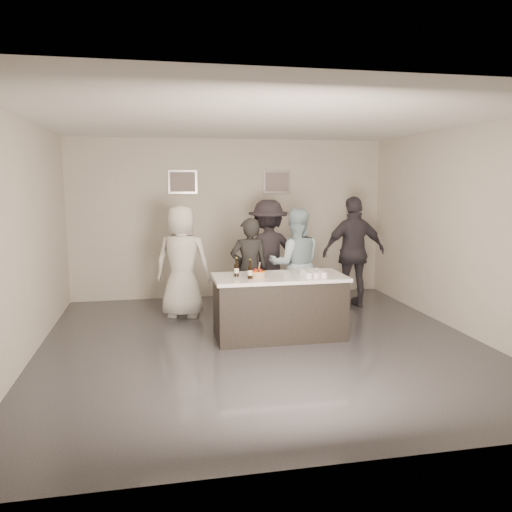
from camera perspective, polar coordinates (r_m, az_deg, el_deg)
name	(u,v)px	position (r m, az deg, el deg)	size (l,w,h in m)	color
floor	(263,344)	(6.98, 0.81, -9.99)	(6.00, 6.00, 0.00)	#3D3D42
ceiling	(264,120)	(6.66, 0.87, 15.29)	(6.00, 6.00, 0.00)	white
wall_back	(231,219)	(9.59, -2.92, 4.27)	(6.00, 0.04, 3.00)	beige
wall_front	(347,279)	(3.80, 10.34, -2.57)	(6.00, 0.04, 3.00)	beige
wall_left	(23,241)	(6.70, -25.12, 1.57)	(0.04, 6.00, 3.00)	beige
wall_right	(466,231)	(7.84, 22.82, 2.63)	(0.04, 6.00, 3.00)	beige
picture_left	(183,182)	(9.45, -8.39, 8.38)	(0.54, 0.04, 0.44)	#B2B2B7
picture_right	(277,182)	(9.71, 2.40, 8.47)	(0.54, 0.04, 0.44)	#B2B2B7
bar_counter	(279,307)	(7.14, 2.65, -5.79)	(1.86, 0.86, 0.90)	white
cake	(258,275)	(6.90, 0.19, -2.16)	(0.21, 0.21, 0.08)	orange
beer_bottle_a	(236,267)	(6.95, -2.25, -1.30)	(0.07, 0.07, 0.26)	black
beer_bottle_b	(250,269)	(6.79, -0.68, -1.54)	(0.07, 0.07, 0.26)	black
tumbler_cluster	(313,273)	(7.05, 6.50, -1.96)	(0.30, 0.40, 0.08)	#C29012
candles	(259,280)	(6.71, 0.33, -2.75)	(0.24, 0.08, 0.01)	pink
person_main_black	(249,270)	(7.85, -0.76, -1.63)	(0.60, 0.40, 1.66)	black
person_main_blue	(295,264)	(8.04, 4.51, -0.94)	(0.87, 0.68, 1.79)	#9CBDCC
person_guest_left	(182,262)	(8.21, -8.43, -0.63)	(0.90, 0.58, 1.84)	silver
person_guest_right	(354,252)	(8.94, 11.11, 0.43)	(1.15, 0.48, 1.95)	#34313A
person_guest_back	(268,254)	(8.74, 1.40, 0.22)	(1.23, 0.71, 1.90)	black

